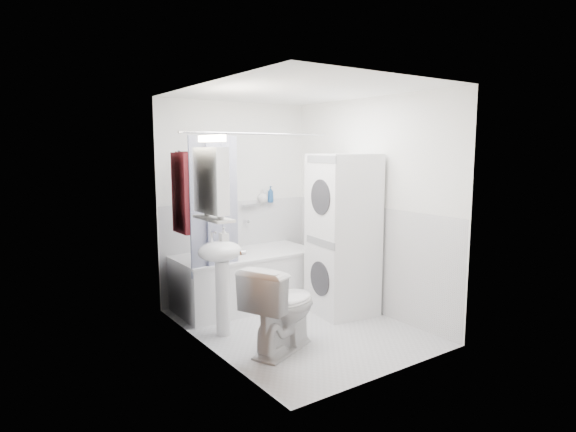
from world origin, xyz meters
TOP-DOWN VIEW (x-y plane):
  - floor at (0.00, 0.00)m, footprint 2.60×2.60m
  - room_walls at (0.00, 0.00)m, footprint 2.60×2.60m
  - wainscot at (0.00, 0.29)m, footprint 1.98×2.58m
  - door at (-0.95, -0.55)m, footprint 0.05×2.00m
  - bathtub at (-0.09, 0.92)m, footprint 1.66×0.78m
  - tub_spout at (0.11, 1.25)m, footprint 0.04×0.12m
  - curtain_rod at (-0.09, 0.59)m, footprint 1.84×0.02m
  - shower_curtain at (-0.63, 0.59)m, footprint 0.55×0.02m
  - sink at (-0.75, 0.24)m, footprint 0.44×0.37m
  - medicine_cabinet at (-0.90, 0.10)m, footprint 0.13×0.50m
  - shelf at (-0.89, 0.10)m, footprint 0.18×0.54m
  - shower_caddy at (0.16, 1.24)m, footprint 0.22×0.06m
  - towel at (-0.94, 0.75)m, footprint 0.07×0.35m
  - washer_dryer at (0.68, 0.08)m, footprint 0.71×0.70m
  - toilet at (-0.46, -0.39)m, footprint 0.94×0.75m
  - soap_pump at (-0.71, 0.25)m, footprint 0.08×0.17m
  - shelf_bottle at (-0.89, -0.05)m, footprint 0.07×0.18m
  - shelf_cup at (-0.89, 0.22)m, footprint 0.10×0.09m
  - shampoo_a at (0.35, 1.24)m, footprint 0.13×0.17m
  - shampoo_b at (0.47, 1.24)m, footprint 0.08×0.21m

SIDE VIEW (x-z plane):
  - floor at x=0.00m, z-range 0.00..0.00m
  - bathtub at x=-0.09m, z-range 0.03..0.66m
  - toilet at x=-0.46m, z-range 0.00..0.80m
  - wainscot at x=0.00m, z-range -0.69..1.89m
  - sink at x=-0.75m, z-range 0.18..1.22m
  - washer_dryer at x=0.68m, z-range 0.00..1.78m
  - soap_pump at x=-0.71m, z-range 0.91..0.99m
  - tub_spout at x=0.11m, z-range 0.93..0.97m
  - door at x=-0.95m, z-range 0.00..2.00m
  - shower_caddy at x=0.16m, z-range 1.14..1.16m
  - shelf at x=-0.89m, z-range 1.19..1.21m
  - shampoo_b at x=0.47m, z-range 1.16..1.24m
  - shampoo_a at x=0.35m, z-range 1.16..1.29m
  - shelf_bottle at x=-0.89m, z-range 1.21..1.28m
  - shower_curtain at x=-0.63m, z-range 0.52..1.98m
  - shelf_cup at x=-0.89m, z-range 1.21..1.31m
  - towel at x=-0.94m, z-range 0.98..1.83m
  - room_walls at x=0.00m, z-range 0.19..2.79m
  - medicine_cabinet at x=-0.90m, z-range 1.21..1.92m
  - curtain_rod at x=-0.09m, z-range 1.99..2.01m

